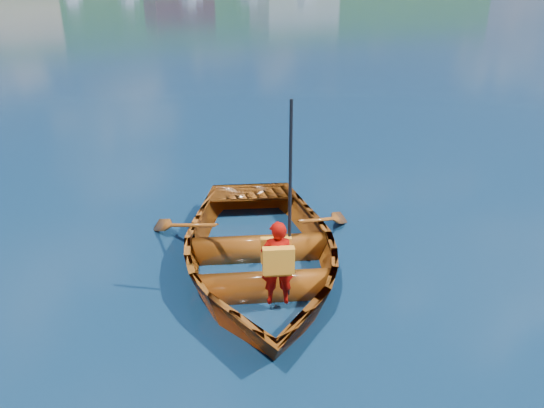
% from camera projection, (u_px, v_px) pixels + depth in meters
% --- Properties ---
extents(ground, '(600.00, 600.00, 0.00)m').
position_uv_depth(ground, '(268.00, 294.00, 6.32)').
color(ground, '#143145').
rests_on(ground, ground).
extents(rowboat, '(4.23, 4.96, 0.87)m').
position_uv_depth(rowboat, '(258.00, 250.00, 6.72)').
color(rowboat, brown).
rests_on(rowboat, ground).
extents(child_paddler, '(0.43, 0.42, 2.27)m').
position_uv_depth(child_paddler, '(278.00, 261.00, 5.77)').
color(child_paddler, '#A20803').
rests_on(child_paddler, ground).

